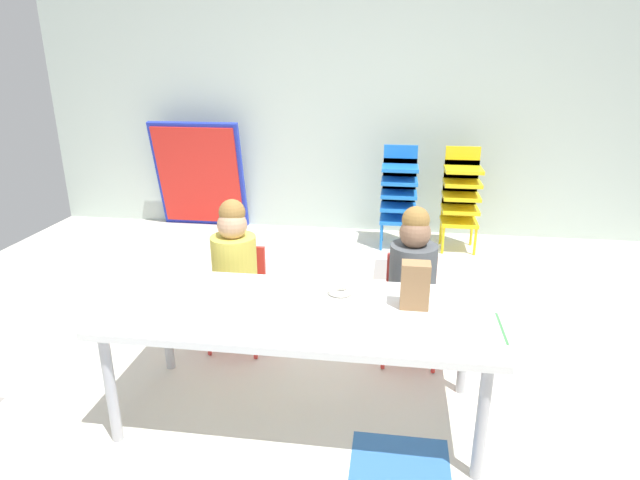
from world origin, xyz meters
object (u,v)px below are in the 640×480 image
(craft_table, at_px, (299,318))
(seated_child_middle_seat, at_px, (413,271))
(paper_plate_near_edge, at_px, (340,294))
(donut_powdered_on_plate, at_px, (340,291))
(paper_bag_brown, at_px, (415,285))
(folded_activity_table, at_px, (200,176))
(kid_chair_blue_stack, at_px, (399,191))
(kid_chair_yellow_stack, at_px, (461,193))
(seated_child_near_camera, at_px, (235,261))

(craft_table, distance_m, seated_child_middle_seat, 0.80)
(paper_plate_near_edge, xyz_separation_m, donut_powdered_on_plate, (0.00, 0.00, 0.02))
(paper_bag_brown, bearing_deg, craft_table, -170.35)
(folded_activity_table, bearing_deg, seated_child_middle_seat, -47.34)
(craft_table, distance_m, paper_bag_brown, 0.56)
(kid_chair_blue_stack, distance_m, folded_activity_table, 2.01)
(kid_chair_yellow_stack, bearing_deg, craft_table, -111.32)
(paper_bag_brown, bearing_deg, folded_activity_table, 126.88)
(paper_bag_brown, bearing_deg, paper_plate_near_edge, 167.58)
(seated_child_near_camera, bearing_deg, paper_bag_brown, -26.38)
(donut_powdered_on_plate, bearing_deg, kid_chair_blue_stack, 83.35)
(folded_activity_table, relative_size, donut_powdered_on_plate, 8.86)
(donut_powdered_on_plate, bearing_deg, paper_plate_near_edge, 0.00)
(paper_plate_near_edge, bearing_deg, folded_activity_table, 122.64)
(paper_bag_brown, relative_size, donut_powdered_on_plate, 1.79)
(kid_chair_yellow_stack, relative_size, paper_bag_brown, 4.18)
(kid_chair_blue_stack, height_order, donut_powdered_on_plate, kid_chair_blue_stack)
(craft_table, bearing_deg, donut_powdered_on_plate, 43.80)
(paper_bag_brown, bearing_deg, kid_chair_yellow_stack, 79.10)
(folded_activity_table, bearing_deg, donut_powdered_on_plate, -57.36)
(seated_child_near_camera, xyz_separation_m, seated_child_middle_seat, (1.02, 0.00, 0.00))
(seated_child_middle_seat, relative_size, paper_plate_near_edge, 5.10)
(folded_activity_table, relative_size, paper_bag_brown, 4.94)
(seated_child_near_camera, relative_size, kid_chair_blue_stack, 1.00)
(paper_bag_brown, xyz_separation_m, paper_plate_near_edge, (-0.35, 0.08, -0.11))
(seated_child_middle_seat, bearing_deg, paper_bag_brown, -90.87)
(kid_chair_blue_stack, bearing_deg, kid_chair_yellow_stack, 0.00)
(craft_table, xyz_separation_m, donut_powdered_on_plate, (0.17, 0.17, 0.07))
(craft_table, relative_size, seated_child_middle_seat, 1.93)
(kid_chair_yellow_stack, height_order, paper_plate_near_edge, kid_chair_yellow_stack)
(seated_child_near_camera, distance_m, kid_chair_yellow_stack, 2.47)
(donut_powdered_on_plate, bearing_deg, craft_table, -136.20)
(folded_activity_table, height_order, donut_powdered_on_plate, folded_activity_table)
(kid_chair_yellow_stack, xyz_separation_m, paper_bag_brown, (-0.48, -2.48, 0.18))
(paper_bag_brown, relative_size, paper_plate_near_edge, 1.22)
(kid_chair_blue_stack, bearing_deg, donut_powdered_on_plate, -96.65)
(craft_table, xyz_separation_m, kid_chair_yellow_stack, (1.00, 2.56, -0.02))
(kid_chair_yellow_stack, height_order, donut_powdered_on_plate, kid_chair_yellow_stack)
(seated_child_near_camera, relative_size, paper_bag_brown, 4.17)
(seated_child_middle_seat, bearing_deg, paper_plate_near_edge, -130.16)
(kid_chair_blue_stack, relative_size, paper_plate_near_edge, 5.11)
(seated_child_near_camera, relative_size, donut_powdered_on_plate, 7.48)
(kid_chair_yellow_stack, bearing_deg, kid_chair_blue_stack, 180.00)
(paper_bag_brown, xyz_separation_m, donut_powdered_on_plate, (-0.35, 0.08, -0.09))
(seated_child_middle_seat, relative_size, kid_chair_yellow_stack, 1.00)
(kid_chair_blue_stack, height_order, kid_chair_yellow_stack, same)
(seated_child_middle_seat, relative_size, folded_activity_table, 0.84)
(kid_chair_yellow_stack, relative_size, paper_plate_near_edge, 5.11)
(kid_chair_yellow_stack, bearing_deg, paper_plate_near_edge, -109.04)
(seated_child_middle_seat, bearing_deg, folded_activity_table, 132.66)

